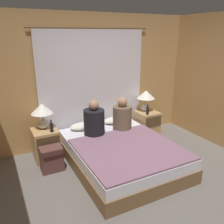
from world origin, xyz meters
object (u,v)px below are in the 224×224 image
nightstand_right (147,124)px  lamp_right (146,97)px  backpack_on_floor (51,157)px  nightstand_left (46,144)px  person_right_in_bed (122,117)px  beer_bottle_on_left_stand (52,127)px  lamp_left (42,111)px  pillow_left (82,126)px  beer_bottle_on_right_stand (148,111)px  bed (121,154)px  pillow_right (115,120)px  person_left_in_bed (94,121)px

nightstand_right → lamp_right: bearing=90.0°
backpack_on_floor → nightstand_left: bearing=88.5°
person_right_in_bed → beer_bottle_on_left_stand: (-1.30, 0.12, -0.01)m
lamp_left → pillow_left: 0.83m
nightstand_right → beer_bottle_on_right_stand: (-0.10, -0.14, 0.36)m
bed → person_right_in_bed: person_right_in_bed is taller
bed → pillow_left: pillow_left is taller
pillow_right → beer_bottle_on_left_stand: 1.36m
lamp_left → person_right_in_bed: person_right_in_bed is taller
nightstand_left → beer_bottle_on_left_stand: 0.39m
bed → nightstand_right: 1.31m
pillow_left → lamp_right: bearing=-0.9°
pillow_right → person_right_in_bed: person_right_in_bed is taller
lamp_right → bed: bearing=-142.0°
bed → pillow_right: (0.35, 0.86, 0.26)m
nightstand_right → nightstand_left: bearing=180.0°
person_right_in_bed → person_left_in_bed: bearing=180.0°
bed → lamp_right: (1.07, 0.84, 0.67)m
bed → person_right_in_bed: (0.31, 0.50, 0.45)m
lamp_right → person_left_in_bed: person_left_in_bed is taller
backpack_on_floor → person_left_in_bed: bearing=11.0°
person_left_in_bed → beer_bottle_on_left_stand: (-0.72, 0.12, -0.02)m
lamp_left → beer_bottle_on_right_stand: bearing=-6.1°
lamp_right → nightstand_right: bearing=-90.0°
nightstand_left → nightstand_right: same height
nightstand_left → backpack_on_floor: 0.42m
bed → backpack_on_floor: (-1.08, 0.34, 0.03)m
bed → pillow_right: 0.97m
person_right_in_bed → beer_bottle_on_right_stand: (0.66, 0.12, -0.01)m
bed → lamp_right: bearing=38.0°
lamp_left → pillow_right: lamp_left is taller
lamp_right → backpack_on_floor: 2.30m
nightstand_left → pillow_left: bearing=8.2°
bed → beer_bottle_on_right_stand: beer_bottle_on_right_stand is taller
lamp_left → backpack_on_floor: (-0.01, -0.50, -0.63)m
lamp_right → backpack_on_floor: lamp_right is taller
nightstand_right → lamp_left: bearing=177.8°
beer_bottle_on_left_stand → backpack_on_floor: (-0.10, -0.28, -0.41)m
lamp_left → backpack_on_floor: lamp_left is taller
bed → lamp_left: lamp_left is taller
nightstand_right → lamp_left: size_ratio=1.24×
nightstand_left → lamp_right: size_ratio=1.24×
nightstand_left → pillow_left: size_ratio=1.13×
person_right_in_bed → pillow_left: bearing=151.6°
nightstand_right → backpack_on_floor: 2.19m
beer_bottle_on_right_stand → beer_bottle_on_left_stand: bearing=-180.0°
pillow_left → beer_bottle_on_right_stand: (1.32, -0.24, 0.18)m
backpack_on_floor → lamp_right: bearing=13.0°
lamp_left → person_right_in_bed: size_ratio=0.71×
bed → beer_bottle_on_left_stand: (-0.98, 0.62, 0.44)m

